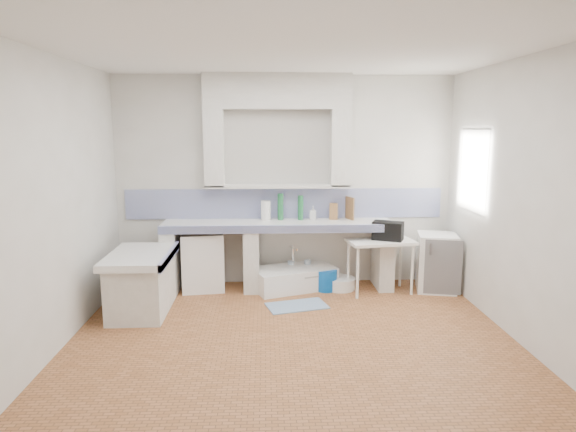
{
  "coord_description": "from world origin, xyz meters",
  "views": [
    {
      "loc": [
        -0.26,
        -4.78,
        2.11
      ],
      "look_at": [
        0.0,
        1.0,
        1.1
      ],
      "focal_mm": 31.46,
      "sensor_mm": 36.0,
      "label": 1
    }
  ],
  "objects_px": {
    "stove": "(203,261)",
    "side_table": "(380,266)",
    "fridge": "(437,262)",
    "sink": "(294,279)"
  },
  "relations": [
    {
      "from": "stove",
      "to": "side_table",
      "type": "height_order",
      "value": "stove"
    },
    {
      "from": "stove",
      "to": "sink",
      "type": "xyz_separation_m",
      "value": [
        1.2,
        -0.04,
        -0.26
      ]
    },
    {
      "from": "side_table",
      "to": "fridge",
      "type": "relative_size",
      "value": 1.11
    },
    {
      "from": "side_table",
      "to": "fridge",
      "type": "distance_m",
      "value": 0.76
    },
    {
      "from": "side_table",
      "to": "stove",
      "type": "bearing_deg",
      "value": 164.72
    },
    {
      "from": "stove",
      "to": "sink",
      "type": "distance_m",
      "value": 1.23
    },
    {
      "from": "stove",
      "to": "sink",
      "type": "relative_size",
      "value": 0.72
    },
    {
      "from": "stove",
      "to": "sink",
      "type": "bearing_deg",
      "value": -9.36
    },
    {
      "from": "stove",
      "to": "side_table",
      "type": "relative_size",
      "value": 0.92
    },
    {
      "from": "side_table",
      "to": "sink",
      "type": "bearing_deg",
      "value": 160.01
    }
  ]
}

